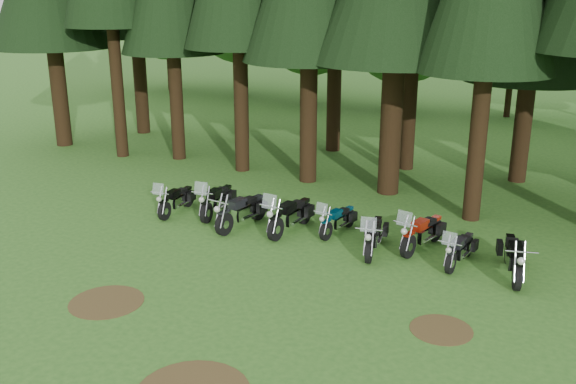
% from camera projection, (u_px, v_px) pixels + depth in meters
% --- Properties ---
extents(ground, '(120.00, 120.00, 0.00)m').
position_uv_depth(ground, '(256.00, 295.00, 15.82)').
color(ground, '#316721').
rests_on(ground, ground).
extents(decid_0, '(8.00, 7.78, 10.00)m').
position_uv_depth(decid_0, '(168.00, 7.00, 45.14)').
color(decid_0, black).
rests_on(decid_0, ground).
extents(decid_1, '(7.91, 7.69, 9.88)m').
position_uv_depth(decid_1, '(246.00, 9.00, 42.85)').
color(decid_1, black).
rests_on(decid_1, ground).
extents(decid_2, '(6.72, 6.53, 8.40)m').
position_uv_depth(decid_2, '(314.00, 26.00, 39.81)').
color(decid_2, black).
rests_on(decid_2, ground).
extents(decid_3, '(6.12, 5.95, 7.65)m').
position_uv_depth(decid_3, '(404.00, 36.00, 37.68)').
color(decid_3, black).
rests_on(decid_3, ground).
extents(decid_4, '(5.93, 5.76, 7.41)m').
position_uv_depth(decid_4, '(519.00, 41.00, 35.91)').
color(decid_4, black).
rests_on(decid_4, ground).
extents(dirt_patch_0, '(1.80, 1.80, 0.01)m').
position_uv_depth(dirt_patch_0, '(107.00, 302.00, 15.48)').
color(dirt_patch_0, '#4C3D1E').
rests_on(dirt_patch_0, ground).
extents(dirt_patch_1, '(1.40, 1.40, 0.01)m').
position_uv_depth(dirt_patch_1, '(441.00, 330.00, 14.23)').
color(dirt_patch_1, '#4C3D1E').
rests_on(dirt_patch_1, ground).
extents(motorcycle_0, '(0.48, 2.12, 1.33)m').
position_uv_depth(motorcycle_0, '(176.00, 201.00, 21.42)').
color(motorcycle_0, black).
rests_on(motorcycle_0, ground).
extents(motorcycle_1, '(0.63, 2.33, 1.46)m').
position_uv_depth(motorcycle_1, '(217.00, 201.00, 21.23)').
color(motorcycle_1, black).
rests_on(motorcycle_1, ground).
extents(motorcycle_2, '(0.47, 2.41, 0.98)m').
position_uv_depth(motorcycle_2, '(242.00, 212.00, 20.17)').
color(motorcycle_2, black).
rests_on(motorcycle_2, ground).
extents(motorcycle_3, '(0.51, 2.46, 1.55)m').
position_uv_depth(motorcycle_3, '(290.00, 216.00, 19.76)').
color(motorcycle_3, black).
rests_on(motorcycle_3, ground).
extents(motorcycle_4, '(0.50, 1.99, 1.25)m').
position_uv_depth(motorcycle_4, '(338.00, 221.00, 19.66)').
color(motorcycle_4, black).
rests_on(motorcycle_4, ground).
extents(motorcycle_5, '(0.75, 2.28, 1.43)m').
position_uv_depth(motorcycle_5, '(373.00, 237.00, 18.25)').
color(motorcycle_5, black).
rests_on(motorcycle_5, ground).
extents(motorcycle_6, '(0.75, 2.33, 1.46)m').
position_uv_depth(motorcycle_6, '(422.00, 234.00, 18.45)').
color(motorcycle_6, black).
rests_on(motorcycle_6, ground).
extents(motorcycle_7, '(0.46, 2.00, 1.26)m').
position_uv_depth(motorcycle_7, '(460.00, 250.00, 17.44)').
color(motorcycle_7, black).
rests_on(motorcycle_7, ground).
extents(motorcycle_8, '(0.81, 2.31, 0.96)m').
position_uv_depth(motorcycle_8, '(513.00, 258.00, 16.75)').
color(motorcycle_8, black).
rests_on(motorcycle_8, ground).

